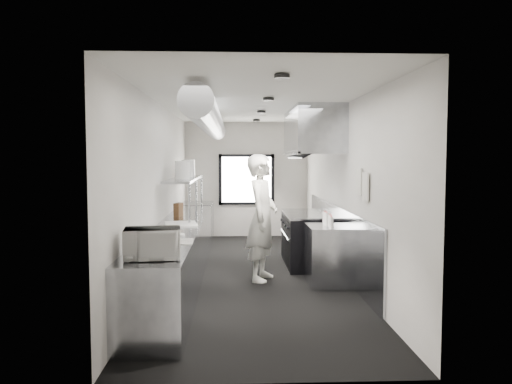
{
  "coord_description": "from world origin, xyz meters",
  "views": [
    {
      "loc": [
        -0.29,
        -8.11,
        1.94
      ],
      "look_at": [
        0.05,
        -0.2,
        1.39
      ],
      "focal_mm": 34.71,
      "sensor_mm": 36.0,
      "label": 1
    }
  ],
  "objects": [
    {
      "name": "squeeze_bottle_c",
      "position": [
        1.11,
        -0.66,
        1.0
      ],
      "size": [
        0.08,
        0.08,
        0.19
      ],
      "primitive_type": "cylinder",
      "rotation": [
        0.0,
        0.0,
        0.36
      ],
      "color": "silver",
      "rests_on": "bottle_station"
    },
    {
      "name": "pass_shelf",
      "position": [
        -1.19,
        1.0,
        1.54
      ],
      "size": [
        0.45,
        3.0,
        0.68
      ],
      "color": "gray",
      "rests_on": "prep_counter"
    },
    {
      "name": "plate_stack_b",
      "position": [
        -1.21,
        0.56,
        1.73
      ],
      "size": [
        0.31,
        0.31,
        0.31
      ],
      "primitive_type": "cylinder",
      "rotation": [
        0.0,
        0.0,
        -0.37
      ],
      "color": "silver",
      "rests_on": "pass_shelf"
    },
    {
      "name": "floor",
      "position": [
        0.0,
        0.0,
        0.0
      ],
      "size": [
        3.0,
        8.0,
        0.01
      ],
      "primitive_type": "cube",
      "color": "black",
      "rests_on": "ground"
    },
    {
      "name": "plate_stack_c",
      "position": [
        -1.18,
        1.24,
        1.73
      ],
      "size": [
        0.26,
        0.26,
        0.33
      ],
      "primitive_type": "cylinder",
      "rotation": [
        0.0,
        0.0,
        0.12
      ],
      "color": "silver",
      "rests_on": "pass_shelf"
    },
    {
      "name": "small_plate",
      "position": [
        -1.06,
        -1.5,
        0.91
      ],
      "size": [
        0.2,
        0.2,
        0.02
      ],
      "primitive_type": "cylinder",
      "rotation": [
        0.0,
        0.0,
        0.09
      ],
      "color": "silver",
      "rests_on": "prep_counter"
    },
    {
      "name": "service_window",
      "position": [
        0.0,
        3.96,
        1.4
      ],
      "size": [
        1.36,
        0.05,
        1.25
      ],
      "color": "white",
      "rests_on": "wall_back"
    },
    {
      "name": "line_cook",
      "position": [
        0.14,
        -0.38,
        0.99
      ],
      "size": [
        0.67,
        0.83,
        1.99
      ],
      "primitive_type": "imported",
      "rotation": [
        0.0,
        0.0,
        1.27
      ],
      "color": "silver",
      "rests_on": "floor"
    },
    {
      "name": "newspaper",
      "position": [
        -0.97,
        -2.05,
        0.91
      ],
      "size": [
        0.35,
        0.42,
        0.01
      ],
      "primitive_type": "cube",
      "rotation": [
        0.0,
        0.0,
        0.05
      ],
      "color": "silver",
      "rests_on": "prep_counter"
    },
    {
      "name": "range",
      "position": [
        1.04,
        0.7,
        0.47
      ],
      "size": [
        0.88,
        1.6,
        0.94
      ],
      "color": "black",
      "rests_on": "floor"
    },
    {
      "name": "microwave",
      "position": [
        -1.14,
        -3.04,
        1.06
      ],
      "size": [
        0.57,
        0.46,
        0.31
      ],
      "primitive_type": "imported",
      "rotation": [
        0.0,
        0.0,
        0.12
      ],
      "color": "silver",
      "rests_on": "prep_counter"
    },
    {
      "name": "knife_block",
      "position": [
        -1.28,
        0.57,
        1.02
      ],
      "size": [
        0.16,
        0.24,
        0.24
      ],
      "primitive_type": "cube",
      "rotation": [
        0.0,
        0.0,
        -0.28
      ],
      "color": "#52351D",
      "rests_on": "prep_counter"
    },
    {
      "name": "far_work_table",
      "position": [
        -1.15,
        3.2,
        0.45
      ],
      "size": [
        0.7,
        1.2,
        0.9
      ],
      "primitive_type": "cube",
      "color": "gray",
      "rests_on": "floor"
    },
    {
      "name": "deli_tub_a",
      "position": [
        -1.29,
        -2.7,
        0.95
      ],
      "size": [
        0.16,
        0.16,
        0.09
      ],
      "primitive_type": "cylinder",
      "rotation": [
        0.0,
        0.0,
        -0.36
      ],
      "color": "beige",
      "rests_on": "prep_counter"
    },
    {
      "name": "wall_cladding",
      "position": [
        1.48,
        0.3,
        0.55
      ],
      "size": [
        0.03,
        5.5,
        1.1
      ],
      "primitive_type": "cube",
      "color": "gray",
      "rests_on": "wall_right"
    },
    {
      "name": "squeeze_bottle_d",
      "position": [
        1.11,
        -0.55,
        1.0
      ],
      "size": [
        0.08,
        0.08,
        0.2
      ],
      "primitive_type": "cylinder",
      "rotation": [
        0.0,
        0.0,
        0.26
      ],
      "color": "silver",
      "rests_on": "bottle_station"
    },
    {
      "name": "ceiling",
      "position": [
        0.0,
        0.0,
        2.8
      ],
      "size": [
        3.0,
        8.0,
        0.01
      ],
      "primitive_type": "cube",
      "color": "beige",
      "rests_on": "wall_back"
    },
    {
      "name": "hvac_duct",
      "position": [
        -0.7,
        0.4,
        2.55
      ],
      "size": [
        0.4,
        6.4,
        0.4
      ],
      "primitive_type": "cylinder",
      "rotation": [
        1.57,
        0.0,
        0.0
      ],
      "color": "#9B9EA3",
      "rests_on": "ceiling"
    },
    {
      "name": "wall_right",
      "position": [
        1.5,
        0.0,
        1.4
      ],
      "size": [
        0.02,
        8.0,
        2.8
      ],
      "primitive_type": "cube",
      "color": "silver",
      "rests_on": "floor"
    },
    {
      "name": "plate_stack_a",
      "position": [
        -1.17,
        0.34,
        1.72
      ],
      "size": [
        0.28,
        0.28,
        0.3
      ],
      "primitive_type": "cylinder",
      "rotation": [
        0.0,
        0.0,
        -0.09
      ],
      "color": "silver",
      "rests_on": "pass_shelf"
    },
    {
      "name": "squeeze_bottle_a",
      "position": [
        1.12,
        -1.01,
        0.99
      ],
      "size": [
        0.06,
        0.06,
        0.17
      ],
      "primitive_type": "cylinder",
      "rotation": [
        0.0,
        0.0,
        -0.09
      ],
      "color": "silver",
      "rests_on": "bottle_station"
    },
    {
      "name": "squeeze_bottle_b",
      "position": [
        1.14,
        -0.81,
        0.99
      ],
      "size": [
        0.07,
        0.07,
        0.18
      ],
      "primitive_type": "cylinder",
      "rotation": [
        0.0,
        0.0,
        0.16
      ],
      "color": "silver",
      "rests_on": "bottle_station"
    },
    {
      "name": "prep_counter",
      "position": [
        -1.15,
        -0.5,
        0.45
      ],
      "size": [
        0.7,
        6.0,
        0.9
      ],
      "primitive_type": "cube",
      "color": "gray",
      "rests_on": "floor"
    },
    {
      "name": "cutting_board",
      "position": [
        -1.13,
        -0.47,
        0.91
      ],
      "size": [
        0.58,
        0.71,
        0.02
      ],
      "primitive_type": "cube",
      "rotation": [
        0.0,
        0.0,
        0.16
      ],
      "color": "silver",
      "rests_on": "prep_counter"
    },
    {
      "name": "wall_back",
      "position": [
        0.0,
        4.0,
        1.4
      ],
      "size": [
        3.0,
        0.02,
        2.8
      ],
      "primitive_type": "cube",
      "color": "silver",
      "rests_on": "floor"
    },
    {
      "name": "wall_left",
      "position": [
        -1.5,
        0.0,
        1.4
      ],
      "size": [
        0.02,
        8.0,
        2.8
      ],
      "primitive_type": "cube",
      "color": "silver",
      "rests_on": "floor"
    },
    {
      "name": "pastry",
      "position": [
        -1.06,
        -1.5,
        0.96
      ],
      "size": [
        0.08,
        0.08,
        0.08
      ],
      "primitive_type": "sphere",
      "color": "tan",
      "rests_on": "small_plate"
    },
    {
      "name": "notice_sheet_a",
      "position": [
        1.47,
        -1.2,
        1.6
      ],
      "size": [
        0.02,
        0.28,
        0.38
      ],
      "primitive_type": "cube",
      "color": "silver",
      "rests_on": "wall_right"
    },
    {
      "name": "notice_sheet_b",
      "position": [
        1.47,
        -1.55,
        1.55
      ],
      "size": [
        0.02,
        0.28,
        0.38
      ],
      "primitive_type": "cube",
      "color": "silver",
      "rests_on": "wall_right"
    },
    {
      "name": "deli_tub_b",
      "position": [
        -1.32,
        -2.55,
        0.95
      ],
      "size": [
        0.18,
        0.18,
        0.11
      ],
      "primitive_type": "cylinder",
      "rotation": [
        0.0,
        0.0,
        0.21
      ],
      "color": "beige",
      "rests_on": "prep_counter"
    },
    {
      "name": "bottle_station",
      "position": [
        1.15,
        -0.7,
        0.45
      ],
      "size": [
        0.65,
        0.8,
        0.9
      ],
      "primitive_type": "cube",
      "color": "gray",
      "rests_on": "floor"
    },
    {
      "name": "plate_stack_d",
      "position": [
        -1.18,
        1.73,
        1.74
      ],
      "size": [
        0.21,
        0.21,
        0.33
      ],
      "primitive_type": "cylinder",
      "rotation": [
        0.0,
        0.0,
        -0.0
      ],
      "color": "silver",
      "rests_on": "pass_shelf"
    },
    {
      "name": "squeeze_bottle_e",
      "position": [
        1.13,
        -0.4,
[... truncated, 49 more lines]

